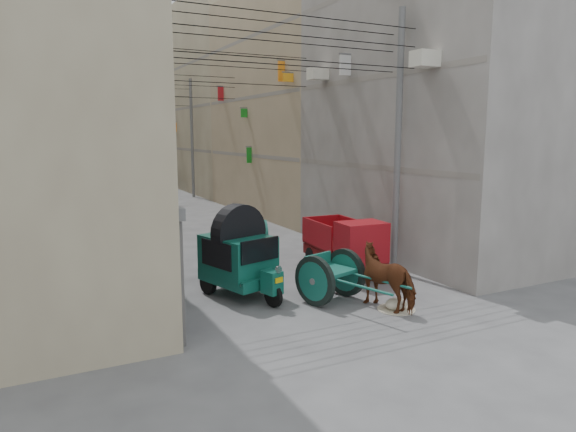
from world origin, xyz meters
TOP-DOWN VIEW (x-y plane):
  - ground at (0.00, 0.00)m, footprint 140.00×140.00m
  - building_row_right at (8.00, 34.13)m, footprint 8.00×62.00m
  - end_cap_building at (0.00, 66.00)m, footprint 22.00×10.00m
  - shutters_left at (-3.92, 10.38)m, footprint 0.18×14.40m
  - signboards at (-0.01, 21.66)m, footprint 8.22×40.52m
  - ac_units at (3.65, 7.67)m, footprint 0.70×6.55m
  - utility_poles at (0.00, 17.00)m, footprint 7.40×22.20m
  - overhead_cables at (0.00, 14.40)m, footprint 7.40×22.52m
  - auto_rickshaw at (-1.61, 6.01)m, footprint 2.03×2.79m
  - tonga_cart at (0.34, 4.49)m, footprint 1.85×3.04m
  - mini_truck at (2.18, 6.42)m, footprint 1.58×3.20m
  - second_cart at (0.23, 10.07)m, footprint 1.78×1.67m
  - feed_sack at (1.42, 3.14)m, footprint 0.58×0.47m
  - horse at (1.39, 3.41)m, footprint 1.29×1.99m
  - distant_car_white at (-2.43, 20.69)m, footprint 2.36×3.97m
  - distant_car_grey at (2.46, 32.77)m, footprint 1.46×3.58m
  - distant_car_green at (-0.17, 43.22)m, footprint 2.58×3.98m

SIDE VIEW (x-z plane):
  - ground at x=0.00m, z-range 0.00..0.00m
  - feed_sack at x=1.42m, z-range 0.00..0.29m
  - distant_car_green at x=-0.17m, z-range 0.00..1.07m
  - distant_car_grey at x=2.46m, z-range 0.00..1.15m
  - distant_car_white at x=-2.43m, z-range 0.00..1.27m
  - tonga_cart at x=0.34m, z-range 0.03..1.32m
  - second_cart at x=0.23m, z-range 0.04..1.34m
  - horse at x=1.39m, z-range 0.00..1.55m
  - mini_truck at x=2.18m, z-range -0.04..1.72m
  - auto_rickshaw at x=-1.61m, z-range 0.17..2.06m
  - shutters_left at x=-3.92m, z-range 0.06..2.93m
  - signboards at x=-0.01m, z-range 0.59..6.27m
  - utility_poles at x=0.00m, z-range 0.00..8.00m
  - building_row_right at x=8.00m, z-range -0.54..13.46m
  - end_cap_building at x=0.00m, z-range 0.00..13.00m
  - overhead_cables at x=0.00m, z-range 6.20..7.33m
  - ac_units at x=3.65m, z-range 5.76..9.11m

